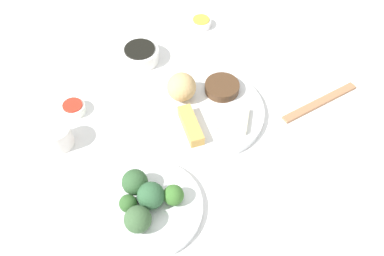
# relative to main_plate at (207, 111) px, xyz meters

# --- Properties ---
(tabletop) EXTENTS (2.20, 2.20, 0.02)m
(tabletop) POSITION_rel_main_plate_xyz_m (-0.00, -0.01, -0.02)
(tabletop) COLOR white
(tabletop) RESTS_ON ground
(main_plate) EXTENTS (0.28, 0.28, 0.02)m
(main_plate) POSITION_rel_main_plate_xyz_m (0.00, 0.00, 0.00)
(main_plate) COLOR white
(main_plate) RESTS_ON tabletop
(rice_scoop) EXTENTS (0.07, 0.07, 0.07)m
(rice_scoop) POSITION_rel_main_plate_xyz_m (0.05, 0.06, 0.04)
(rice_scoop) COLOR tan
(rice_scoop) RESTS_ON main_plate
(spring_roll) EXTENTS (0.11, 0.05, 0.03)m
(spring_roll) POSITION_rel_main_plate_xyz_m (-0.06, 0.05, 0.02)
(spring_roll) COLOR gold
(spring_roll) RESTS_ON main_plate
(crab_rangoon_wonton) EXTENTS (0.09, 0.09, 0.01)m
(crab_rangoon_wonton) POSITION_rel_main_plate_xyz_m (-0.05, -0.06, 0.02)
(crab_rangoon_wonton) COLOR beige
(crab_rangoon_wonton) RESTS_ON main_plate
(stir_fry_heap) EXTENTS (0.09, 0.09, 0.02)m
(stir_fry_heap) POSITION_rel_main_plate_xyz_m (0.06, -0.05, 0.02)
(stir_fry_heap) COLOR #4B311D
(stir_fry_heap) RESTS_ON main_plate
(broccoli_plate) EXTENTS (0.22, 0.22, 0.01)m
(broccoli_plate) POSITION_rel_main_plate_xyz_m (-0.24, 0.15, -0.00)
(broccoli_plate) COLOR white
(broccoli_plate) RESTS_ON tabletop
(broccoli_floret_0) EXTENTS (0.04, 0.04, 0.04)m
(broccoli_floret_0) POSITION_rel_main_plate_xyz_m (-0.24, 0.19, 0.02)
(broccoli_floret_0) COLOR #315A28
(broccoli_floret_0) RESTS_ON broccoli_plate
(broccoli_floret_1) EXTENTS (0.06, 0.06, 0.06)m
(broccoli_floret_1) POSITION_rel_main_plate_xyz_m (-0.23, 0.14, 0.03)
(broccoli_floret_1) COLOR #2F5B37
(broccoli_floret_1) RESTS_ON broccoli_plate
(broccoli_floret_2) EXTENTS (0.05, 0.05, 0.05)m
(broccoli_floret_2) POSITION_rel_main_plate_xyz_m (-0.28, 0.17, 0.03)
(broccoli_floret_2) COLOR #3C5D37
(broccoli_floret_2) RESTS_ON broccoli_plate
(broccoli_floret_3) EXTENTS (0.05, 0.05, 0.05)m
(broccoli_floret_3) POSITION_rel_main_plate_xyz_m (-0.20, 0.18, 0.03)
(broccoli_floret_3) COLOR #315730
(broccoli_floret_3) RESTS_ON broccoli_plate
(broccoli_floret_4) EXTENTS (0.04, 0.04, 0.04)m
(broccoli_floret_4) POSITION_rel_main_plate_xyz_m (-0.23, 0.10, 0.03)
(broccoli_floret_4) COLOR #3C712C
(broccoli_floret_4) RESTS_ON broccoli_plate
(soy_sauce_bowl) EXTENTS (0.10, 0.10, 0.04)m
(soy_sauce_bowl) POSITION_rel_main_plate_xyz_m (0.21, 0.15, 0.01)
(soy_sauce_bowl) COLOR white
(soy_sauce_bowl) RESTS_ON tabletop
(soy_sauce_bowl_liquid) EXTENTS (0.08, 0.08, 0.00)m
(soy_sauce_bowl_liquid) POSITION_rel_main_plate_xyz_m (0.21, 0.15, 0.03)
(soy_sauce_bowl_liquid) COLOR black
(soy_sauce_bowl_liquid) RESTS_ON soy_sauce_bowl
(sauce_ramekin_sweet_and_sour) EXTENTS (0.06, 0.06, 0.02)m
(sauce_ramekin_sweet_and_sour) POSITION_rel_main_plate_xyz_m (0.04, 0.32, 0.00)
(sauce_ramekin_sweet_and_sour) COLOR white
(sauce_ramekin_sweet_and_sour) RESTS_ON tabletop
(sauce_ramekin_sweet_and_sour_liquid) EXTENTS (0.05, 0.05, 0.00)m
(sauce_ramekin_sweet_and_sour_liquid) POSITION_rel_main_plate_xyz_m (0.04, 0.32, 0.02)
(sauce_ramekin_sweet_and_sour_liquid) COLOR red
(sauce_ramekin_sweet_and_sour_liquid) RESTS_ON sauce_ramekin_sweet_and_sour
(sauce_ramekin_hot_mustard) EXTENTS (0.06, 0.06, 0.02)m
(sauce_ramekin_hot_mustard) POSITION_rel_main_plate_xyz_m (0.33, -0.03, 0.00)
(sauce_ramekin_hot_mustard) COLOR white
(sauce_ramekin_hot_mustard) RESTS_ON tabletop
(sauce_ramekin_hot_mustard_liquid) EXTENTS (0.05, 0.05, 0.00)m
(sauce_ramekin_hot_mustard_liquid) POSITION_rel_main_plate_xyz_m (0.33, -0.03, 0.02)
(sauce_ramekin_hot_mustard_liquid) COLOR yellow
(sauce_ramekin_hot_mustard_liquid) RESTS_ON sauce_ramekin_hot_mustard
(teacup) EXTENTS (0.06, 0.06, 0.05)m
(teacup) POSITION_rel_main_plate_xyz_m (-0.05, 0.35, 0.02)
(teacup) COLOR silver
(teacup) RESTS_ON tabletop
(chopsticks_pair) EXTENTS (0.11, 0.21, 0.01)m
(chopsticks_pair) POSITION_rel_main_plate_xyz_m (0.00, -0.28, -0.00)
(chopsticks_pair) COLOR #A9734E
(chopsticks_pair) RESTS_ON tabletop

